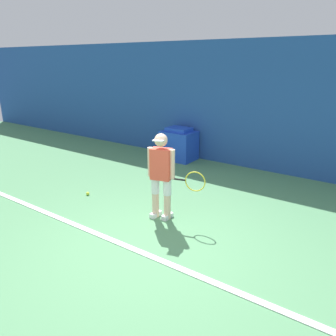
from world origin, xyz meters
TOP-DOWN VIEW (x-y plane):
  - ground_plane at (0.00, 0.00)m, footprint 24.00×24.00m
  - back_wall at (0.00, 4.40)m, footprint 24.00×0.10m
  - court_baseline at (0.00, -0.27)m, footprint 21.60×0.10m
  - tennis_player at (-0.46, 0.80)m, footprint 0.98×0.38m
  - tennis_ball at (-2.30, 0.73)m, footprint 0.07×0.07m
  - covered_chair at (-2.19, 3.95)m, footprint 0.90×0.69m

SIDE VIEW (x-z plane):
  - ground_plane at x=0.00m, z-range 0.00..0.00m
  - court_baseline at x=0.00m, z-range 0.00..0.01m
  - tennis_ball at x=-2.30m, z-range 0.00..0.07m
  - covered_chair at x=-2.19m, z-range -0.02..0.87m
  - tennis_player at x=-0.46m, z-range 0.07..1.58m
  - back_wall at x=0.00m, z-range 0.00..3.13m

